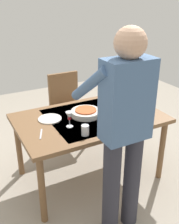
{
  "coord_description": "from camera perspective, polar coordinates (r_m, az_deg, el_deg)",
  "views": [
    {
      "loc": [
        1.14,
        2.16,
        1.9
      ],
      "look_at": [
        0.0,
        0.0,
        0.77
      ],
      "focal_mm": 43.23,
      "sensor_mm": 36.0,
      "label": 1
    }
  ],
  "objects": [
    {
      "name": "ground_plane",
      "position": [
        3.09,
        0.0,
        -13.15
      ],
      "size": [
        6.0,
        6.0,
        0.0
      ],
      "primitive_type": "plane",
      "color": "#9E9384"
    },
    {
      "name": "dining_table",
      "position": [
        2.74,
        0.0,
        -2.36
      ],
      "size": [
        1.46,
        0.91,
        0.72
      ],
      "color": "brown",
      "rests_on": "ground_plane"
    },
    {
      "name": "chair_near",
      "position": [
        3.52,
        -4.83,
        1.75
      ],
      "size": [
        0.4,
        0.4,
        0.91
      ],
      "color": "#523019",
      "rests_on": "ground_plane"
    },
    {
      "name": "person_server",
      "position": [
        2.01,
        7.25,
        -3.11
      ],
      "size": [
        0.42,
        0.61,
        1.69
      ],
      "color": "#2D2D38",
      "rests_on": "ground_plane"
    },
    {
      "name": "wine_bottle",
      "position": [
        2.64,
        8.37,
        0.67
      ],
      "size": [
        0.07,
        0.07,
        0.3
      ],
      "color": "black",
      "rests_on": "dining_table"
    },
    {
      "name": "wine_glass_left",
      "position": [
        2.47,
        -4.29,
        -0.97
      ],
      "size": [
        0.07,
        0.07,
        0.15
      ],
      "color": "white",
      "rests_on": "dining_table"
    },
    {
      "name": "wine_glass_right",
      "position": [
        2.75,
        10.08,
        1.43
      ],
      "size": [
        0.07,
        0.07,
        0.15
      ],
      "color": "white",
      "rests_on": "dining_table"
    },
    {
      "name": "water_cup_near_left",
      "position": [
        2.35,
        -0.93,
        -3.88
      ],
      "size": [
        0.07,
        0.07,
        0.09
      ],
      "primitive_type": "cylinder",
      "color": "silver",
      "rests_on": "dining_table"
    },
    {
      "name": "water_cup_near_right",
      "position": [
        3.1,
        3.23,
        3.26
      ],
      "size": [
        0.06,
        0.06,
        0.09
      ],
      "primitive_type": "cylinder",
      "color": "silver",
      "rests_on": "dining_table"
    },
    {
      "name": "serving_bowl_pasta",
      "position": [
        2.72,
        -0.78,
        -0.1
      ],
      "size": [
        0.3,
        0.3,
        0.07
      ],
      "color": "silver",
      "rests_on": "dining_table"
    },
    {
      "name": "dinner_plate_near",
      "position": [
        2.68,
        -8.39,
        -1.44
      ],
      "size": [
        0.23,
        0.23,
        0.01
      ],
      "primitive_type": "cylinder",
      "color": "silver",
      "rests_on": "dining_table"
    },
    {
      "name": "dinner_plate_far",
      "position": [
        2.57,
        5.09,
        -2.41
      ],
      "size": [
        0.23,
        0.23,
        0.01
      ],
      "primitive_type": "cylinder",
      "color": "silver",
      "rests_on": "dining_table"
    },
    {
      "name": "table_knife",
      "position": [
        2.83,
        5.67,
        0.1
      ],
      "size": [
        0.07,
        0.19,
        0.0
      ],
      "primitive_type": "cube",
      "rotation": [
        0.0,
        0.0,
        0.31
      ],
      "color": "silver",
      "rests_on": "dining_table"
    },
    {
      "name": "table_fork",
      "position": [
        2.43,
        -10.22,
        -4.58
      ],
      "size": [
        0.08,
        0.17,
        0.0
      ],
      "primitive_type": "cube",
      "rotation": [
        0.0,
        0.0,
        -0.4
      ],
      "color": "silver",
      "rests_on": "dining_table"
    }
  ]
}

